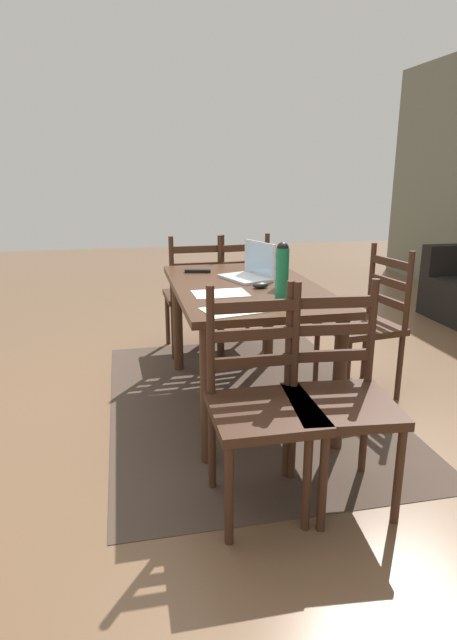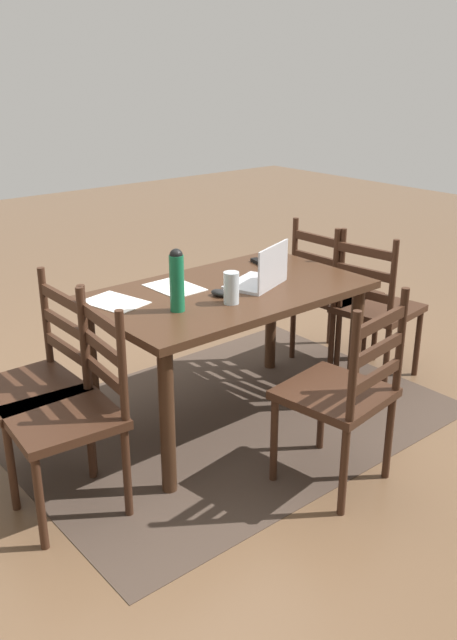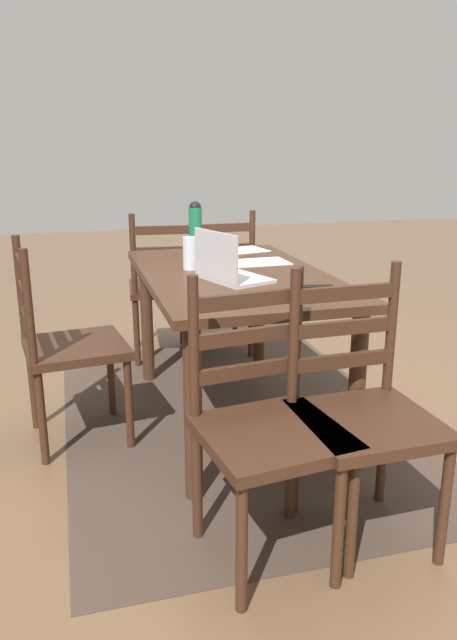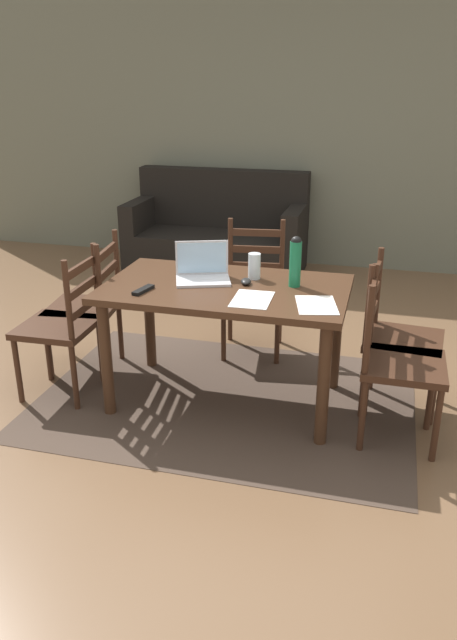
{
  "view_description": "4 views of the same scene",
  "coord_description": "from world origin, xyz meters",
  "px_view_note": "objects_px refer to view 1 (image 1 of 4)",
  "views": [
    {
      "loc": [
        2.89,
        -0.71,
        1.4
      ],
      "look_at": [
        -0.1,
        -0.08,
        0.52
      ],
      "focal_mm": 28.79,
      "sensor_mm": 36.0,
      "label": 1
    },
    {
      "loc": [
        2.09,
        2.5,
        1.84
      ],
      "look_at": [
        0.03,
        0.04,
        0.6
      ],
      "focal_mm": 37.37,
      "sensor_mm": 36.0,
      "label": 2
    },
    {
      "loc": [
        -2.68,
        0.76,
        1.35
      ],
      "look_at": [
        0.03,
        0.02,
        0.52
      ],
      "focal_mm": 33.65,
      "sensor_mm": 36.0,
      "label": 3
    },
    {
      "loc": [
        0.9,
        -3.3,
        1.92
      ],
      "look_at": [
        0.04,
        -0.09,
        0.58
      ],
      "focal_mm": 34.39,
      "sensor_mm": 36.0,
      "label": 4
    }
  ],
  "objects_px": {
    "chair_right_far": "(339,398)",
    "chair_left_far": "(236,293)",
    "chair_right_near": "(262,406)",
    "chair_left_near": "(194,295)",
    "drinking_glass": "(282,275)",
    "chair_far_head": "(365,324)",
    "water_bottle": "(282,270)",
    "computer_mouse": "(260,285)",
    "dining_table": "(245,302)",
    "tv_remote": "(198,271)",
    "laptop": "(252,269)"
  },
  "relations": [
    {
      "from": "water_bottle",
      "to": "computer_mouse",
      "type": "xyz_separation_m",
      "value": [
        -0.28,
        -0.04,
        -0.14
      ]
    },
    {
      "from": "chair_right_near",
      "to": "chair_right_far",
      "type": "bearing_deg",
      "value": 89.97
    },
    {
      "from": "chair_right_far",
      "to": "computer_mouse",
      "type": "distance_m",
      "value": 0.96
    },
    {
      "from": "chair_far_head",
      "to": "computer_mouse",
      "type": "relative_size",
      "value": 9.5
    },
    {
      "from": "chair_left_far",
      "to": "tv_remote",
      "type": "xyz_separation_m",
      "value": [
        0.58,
        -0.39,
        0.3
      ]
    },
    {
      "from": "dining_table",
      "to": "chair_left_far",
      "type": "bearing_deg",
      "value": 170.2
    },
    {
      "from": "chair_far_head",
      "to": "chair_left_near",
      "type": "height_order",
      "value": "same"
    },
    {
      "from": "water_bottle",
      "to": "drinking_glass",
      "type": "height_order",
      "value": "water_bottle"
    },
    {
      "from": "tv_remote",
      "to": "chair_left_far",
      "type": "bearing_deg",
      "value": -21.96
    },
    {
      "from": "dining_table",
      "to": "water_bottle",
      "type": "relative_size",
      "value": 4.78
    },
    {
      "from": "chair_far_head",
      "to": "water_bottle",
      "type": "xyz_separation_m",
      "value": [
        0.4,
        -0.69,
        0.45
      ]
    },
    {
      "from": "chair_left_far",
      "to": "computer_mouse",
      "type": "distance_m",
      "value": 1.16
    },
    {
      "from": "chair_left_near",
      "to": "computer_mouse",
      "type": "xyz_separation_m",
      "value": [
        1.11,
        0.23,
        0.31
      ]
    },
    {
      "from": "chair_far_head",
      "to": "chair_right_near",
      "type": "distance_m",
      "value": 1.39
    },
    {
      "from": "laptop",
      "to": "tv_remote",
      "type": "relative_size",
      "value": 2.21
    },
    {
      "from": "water_bottle",
      "to": "computer_mouse",
      "type": "height_order",
      "value": "water_bottle"
    },
    {
      "from": "water_bottle",
      "to": "drinking_glass",
      "type": "bearing_deg",
      "value": 162.56
    },
    {
      "from": "chair_far_head",
      "to": "drinking_glass",
      "type": "distance_m",
      "value": 0.73
    },
    {
      "from": "chair_left_near",
      "to": "computer_mouse",
      "type": "distance_m",
      "value": 1.18
    },
    {
      "from": "computer_mouse",
      "to": "dining_table",
      "type": "bearing_deg",
      "value": -162.34
    },
    {
      "from": "chair_right_far",
      "to": "chair_left_far",
      "type": "bearing_deg",
      "value": 179.96
    },
    {
      "from": "chair_right_far",
      "to": "drinking_glass",
      "type": "xyz_separation_m",
      "value": [
        -0.87,
        0.01,
        0.37
      ]
    },
    {
      "from": "chair_left_far",
      "to": "chair_right_far",
      "type": "height_order",
      "value": "same"
    },
    {
      "from": "dining_table",
      "to": "chair_left_near",
      "type": "bearing_deg",
      "value": -170.56
    },
    {
      "from": "chair_left_far",
      "to": "chair_right_near",
      "type": "bearing_deg",
      "value": -9.65
    },
    {
      "from": "dining_table",
      "to": "chair_left_near",
      "type": "relative_size",
      "value": 1.51
    },
    {
      "from": "dining_table",
      "to": "chair_left_near",
      "type": "distance_m",
      "value": 1.04
    },
    {
      "from": "water_bottle",
      "to": "tv_remote",
      "type": "height_order",
      "value": "water_bottle"
    },
    {
      "from": "laptop",
      "to": "chair_far_head",
      "type": "bearing_deg",
      "value": 77.25
    },
    {
      "from": "laptop",
      "to": "dining_table",
      "type": "bearing_deg",
      "value": -25.56
    },
    {
      "from": "chair_right_far",
      "to": "computer_mouse",
      "type": "xyz_separation_m",
      "value": [
        -0.9,
        -0.11,
        0.31
      ]
    },
    {
      "from": "chair_far_head",
      "to": "computer_mouse",
      "type": "xyz_separation_m",
      "value": [
        0.11,
        -0.73,
        0.31
      ]
    },
    {
      "from": "dining_table",
      "to": "tv_remote",
      "type": "bearing_deg",
      "value": -152.85
    },
    {
      "from": "chair_left_near",
      "to": "drinking_glass",
      "type": "relative_size",
      "value": 6.06
    },
    {
      "from": "drinking_glass",
      "to": "chair_far_head",
      "type": "bearing_deg",
      "value": 102.59
    },
    {
      "from": "chair_right_near",
      "to": "tv_remote",
      "type": "bearing_deg",
      "value": -177.91
    },
    {
      "from": "dining_table",
      "to": "chair_right_far",
      "type": "height_order",
      "value": "chair_right_far"
    },
    {
      "from": "chair_left_near",
      "to": "laptop",
      "type": "xyz_separation_m",
      "value": [
        0.84,
        0.25,
        0.35
      ]
    },
    {
      "from": "dining_table",
      "to": "drinking_glass",
      "type": "xyz_separation_m",
      "value": [
        0.13,
        0.18,
        0.18
      ]
    },
    {
      "from": "chair_right_far",
      "to": "water_bottle",
      "type": "height_order",
      "value": "water_bottle"
    },
    {
      "from": "water_bottle",
      "to": "tv_remote",
      "type": "bearing_deg",
      "value": -158.76
    },
    {
      "from": "chair_left_far",
      "to": "drinking_glass",
      "type": "relative_size",
      "value": 6.06
    },
    {
      "from": "dining_table",
      "to": "drinking_glass",
      "type": "relative_size",
      "value": 9.14
    },
    {
      "from": "chair_left_near",
      "to": "laptop",
      "type": "height_order",
      "value": "laptop"
    },
    {
      "from": "chair_far_head",
      "to": "chair_right_near",
      "type": "height_order",
      "value": "same"
    },
    {
      "from": "chair_left_near",
      "to": "chair_right_near",
      "type": "bearing_deg",
      "value": -0.03
    },
    {
      "from": "laptop",
      "to": "chair_left_near",
      "type": "bearing_deg",
      "value": -163.6
    },
    {
      "from": "chair_left_near",
      "to": "drinking_glass",
      "type": "bearing_deg",
      "value": 17.02
    },
    {
      "from": "chair_right_near",
      "to": "computer_mouse",
      "type": "bearing_deg",
      "value": 165.54
    },
    {
      "from": "chair_far_head",
      "to": "chair_right_near",
      "type": "relative_size",
      "value": 1.0
    }
  ]
}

